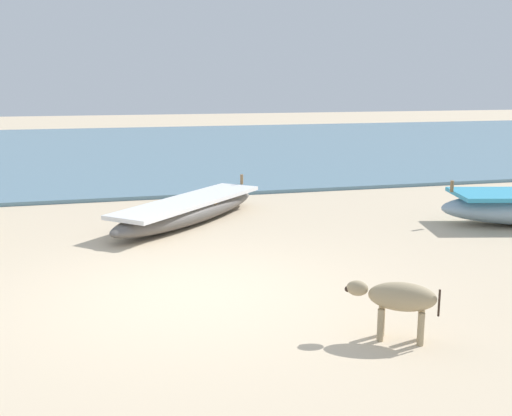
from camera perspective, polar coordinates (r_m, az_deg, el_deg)
ground at (r=7.26m, az=-6.05°, el=-7.97°), size 80.00×80.00×0.00m
sea_water at (r=22.91m, az=-12.40°, el=5.42°), size 60.00×20.00×0.08m
fishing_boat_1 at (r=10.79m, az=-6.23°, el=-0.16°), size 3.37×3.45×0.61m
calf_near_dun at (r=6.02m, az=13.13°, el=-8.22°), size 0.83×0.59×0.58m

